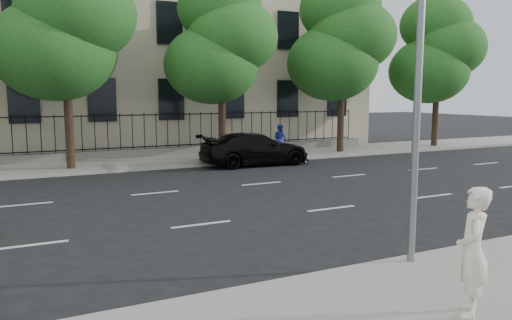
{
  "coord_description": "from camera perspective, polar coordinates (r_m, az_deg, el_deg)",
  "views": [
    {
      "loc": [
        -4.22,
        -9.25,
        3.33
      ],
      "look_at": [
        1.81,
        3.0,
        1.5
      ],
      "focal_mm": 35.0,
      "sensor_mm": 36.0,
      "label": 1
    }
  ],
  "objects": [
    {
      "name": "ground",
      "position": [
        10.7,
        -1.62,
        -10.5
      ],
      "size": [
        120.0,
        120.0,
        0.0
      ],
      "primitive_type": "plane",
      "color": "black",
      "rests_on": "ground"
    },
    {
      "name": "far_sidewalk",
      "position": [
        23.85,
        -15.78,
        -0.49
      ],
      "size": [
        60.0,
        4.0,
        0.15
      ],
      "primitive_type": "cube",
      "color": "gray",
      "rests_on": "ground"
    },
    {
      "name": "lane_markings",
      "position": [
        14.99,
        -9.23,
        -5.27
      ],
      "size": [
        49.6,
        4.62,
        0.01
      ],
      "primitive_type": null,
      "color": "silver",
      "rests_on": "ground"
    },
    {
      "name": "iron_fence",
      "position": [
        25.44,
        -16.53,
        1.27
      ],
      "size": [
        30.0,
        0.5,
        2.2
      ],
      "color": "slate",
      "rests_on": "far_sidewalk"
    },
    {
      "name": "tree_c",
      "position": [
        22.93,
        -21.06,
        14.87
      ],
      "size": [
        5.89,
        5.5,
        9.8
      ],
      "color": "#382619",
      "rests_on": "far_sidewalk"
    },
    {
      "name": "tree_d",
      "position": [
        24.56,
        -4.04,
        13.48
      ],
      "size": [
        5.34,
        4.94,
        8.84
      ],
      "color": "#382619",
      "rests_on": "far_sidewalk"
    },
    {
      "name": "tree_e",
      "position": [
        28.0,
        9.72,
        13.41
      ],
      "size": [
        5.71,
        5.31,
        9.46
      ],
      "color": "#382619",
      "rests_on": "far_sidewalk"
    },
    {
      "name": "tree_f",
      "position": [
        32.54,
        19.96,
        11.68
      ],
      "size": [
        5.52,
        5.12,
        9.01
      ],
      "color": "#382619",
      "rests_on": "far_sidewalk"
    },
    {
      "name": "black_sedan",
      "position": [
        23.17,
        -0.11,
        1.26
      ],
      "size": [
        5.27,
        2.27,
        1.51
      ],
      "primitive_type": "imported",
      "rotation": [
        0.0,
        0.0,
        1.54
      ],
      "color": "black",
      "rests_on": "ground"
    },
    {
      "name": "woman_near",
      "position": [
        7.87,
        23.52,
        -9.56
      ],
      "size": [
        0.81,
        0.79,
        1.88
      ],
      "primitive_type": "imported",
      "rotation": [
        0.0,
        0.0,
        3.86
      ],
      "color": "white",
      "rests_on": "near_sidewalk"
    },
    {
      "name": "pedestrian_far",
      "position": [
        26.06,
        2.78,
        2.37
      ],
      "size": [
        0.77,
        0.89,
        1.58
      ],
      "primitive_type": "imported",
      "rotation": [
        0.0,
        0.0,
        1.81
      ],
      "color": "#242E98",
      "rests_on": "far_sidewalk"
    }
  ]
}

